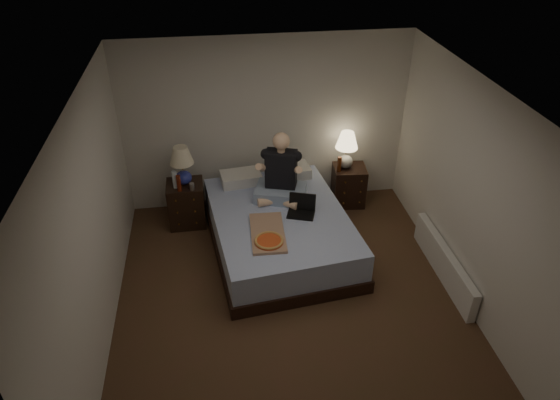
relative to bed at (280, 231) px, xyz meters
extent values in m
cube|color=#533323|center=(-0.02, -1.04, -0.28)|extent=(4.00, 4.50, 0.00)
cube|color=white|center=(-0.02, -1.04, 2.22)|extent=(4.00, 4.50, 0.00)
cube|color=silver|center=(-0.02, 1.21, 0.97)|extent=(4.00, 0.00, 2.50)
cube|color=silver|center=(-2.02, -1.04, 0.97)|extent=(0.00, 4.50, 2.50)
cube|color=silver|center=(1.98, -1.04, 0.97)|extent=(0.00, 4.50, 2.50)
cube|color=#607CC1|center=(0.00, 0.00, 0.00)|extent=(1.90, 2.38, 0.55)
cube|color=black|center=(-1.21, 0.76, 0.05)|extent=(0.50, 0.45, 0.64)
cube|color=black|center=(1.17, 0.94, 0.03)|extent=(0.50, 0.46, 0.61)
cylinder|color=white|center=(-1.32, 0.68, 0.49)|extent=(0.07, 0.07, 0.25)
cylinder|color=#B2B2AD|center=(-1.10, 0.59, 0.42)|extent=(0.07, 0.07, 0.10)
cylinder|color=#5E1C0D|center=(-1.27, 0.60, 0.48)|extent=(0.06, 0.06, 0.23)
cylinder|color=#57250C|center=(0.98, 0.86, 0.44)|extent=(0.06, 0.06, 0.23)
cube|color=silver|center=(1.91, -0.84, -0.08)|extent=(0.10, 1.60, 0.40)
camera|label=1|loc=(-0.74, -5.18, 3.92)|focal=32.00mm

